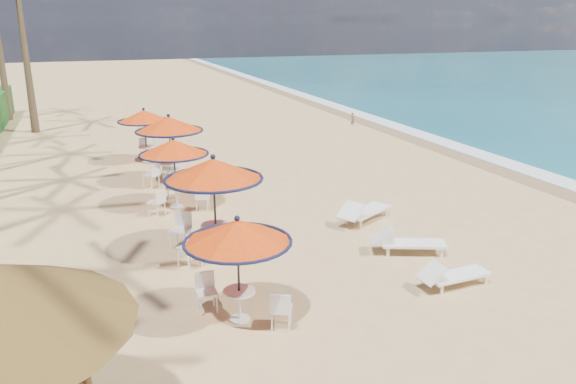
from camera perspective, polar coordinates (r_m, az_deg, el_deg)
name	(u,v)px	position (r m, az deg, el deg)	size (l,w,h in m)	color
ground	(433,275)	(14.21, 14.48, -8.17)	(160.00, 160.00, 0.00)	tan
foam_strip	(482,155)	(27.17, 19.06, 3.55)	(1.20, 140.00, 0.04)	white
wetsand_band	(465,157)	(26.62, 17.54, 3.43)	(1.40, 140.00, 0.02)	olive
station_0	(238,241)	(11.18, -5.09, -5.01)	(2.19, 2.19, 2.28)	black
station_1	(210,179)	(14.47, -7.93, 1.34)	(2.57, 2.57, 2.68)	black
station_2	(174,156)	(18.46, -11.50, 3.58)	(2.26, 2.26, 2.36)	black
station_3	(168,133)	(21.39, -12.10, 5.92)	(2.52, 2.53, 2.63)	black
station_4	(145,120)	(24.95, -14.31, 7.05)	(2.27, 2.35, 2.36)	black
lounger_near	(452,275)	(13.62, 16.31, -8.06)	(1.83, 0.67, 0.64)	white
lounger_mid	(406,242)	(15.19, 11.87, -4.95)	(2.05, 1.31, 0.70)	white
lounger_far	(363,211)	(17.26, 7.64, -1.94)	(2.13, 1.58, 0.74)	white
person	(353,119)	(33.18, 6.59, 7.42)	(0.30, 0.20, 0.82)	brown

